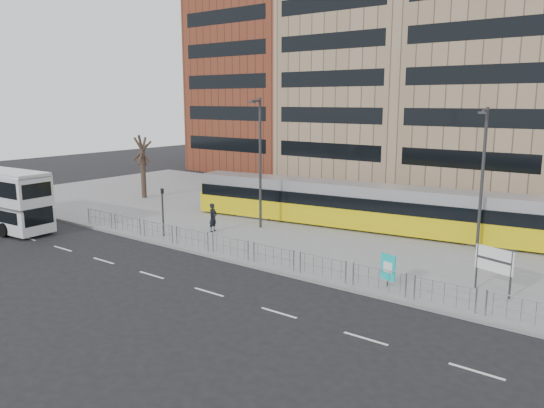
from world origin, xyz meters
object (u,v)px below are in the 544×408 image
Objects in this scene: pedestrian at (213,217)px; traffic_light_west at (163,206)px; ad_panel at (388,268)px; tram at (365,207)px; lamp_post_east at (482,174)px; lamp_post_west at (260,158)px; bare_tree at (141,134)px; station_sign at (494,262)px.

pedestrian is 0.61× the size of traffic_light_west.
ad_panel is 14.02m from pedestrian.
lamp_post_east is (7.66, -0.75, 2.94)m from tram.
tram is at bearing 34.74° from lamp_post_west.
tram is at bearing 3.67° from bare_tree.
lamp_post_west is at bearing -166.37° from lamp_post_east.
station_sign is 1.12× the size of pedestrian.
ad_panel is 0.19× the size of lamp_post_east.
traffic_light_west is 14.99m from bare_tree.
station_sign is at bearing 41.81° from ad_panel.
pedestrian is at bearing -122.20° from lamp_post_west.
station_sign is 19.64m from traffic_light_west.
lamp_post_west is (-12.00, 5.55, 3.82)m from ad_panel.
tram is 3.32× the size of bare_tree.
pedestrian is 5.00m from lamp_post_west.
lamp_post_west reaches higher than bare_tree.
pedestrian is at bearing -21.76° from bare_tree.
station_sign is 4.62m from ad_panel.
traffic_light_west is (-9.19, -9.61, 0.46)m from tram.
lamp_post_east is at bearing 128.39° from station_sign.
bare_tree is at bearing 59.50° from pedestrian.
tram is 12.81m from station_sign.
traffic_light_west is 19.20m from lamp_post_east.
traffic_light_west reaches higher than tram.
lamp_post_east reaches higher than pedestrian.
bare_tree reaches higher than ad_panel.
traffic_light_west is 0.40× the size of bare_tree.
ad_panel is 0.82× the size of pedestrian.
station_sign is (10.34, -7.56, -0.05)m from tram.
bare_tree is at bearing -174.25° from station_sign.
pedestrian is at bearing 73.91° from traffic_light_west.
bare_tree is at bearing 170.17° from lamp_post_west.
ad_panel is 9.61m from lamp_post_east.
lamp_post_east is 28.83m from bare_tree.
bare_tree is (-21.14, -1.35, 4.16)m from tram.
tram is 8.24m from lamp_post_east.
tram is 3.14× the size of lamp_post_east.
station_sign is 0.27× the size of bare_tree.
lamp_post_west is (-5.79, -4.01, 3.21)m from tram.
traffic_light_west is 7.10m from lamp_post_west.
lamp_post_west reaches higher than traffic_light_west.
traffic_light_west reaches higher than station_sign.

